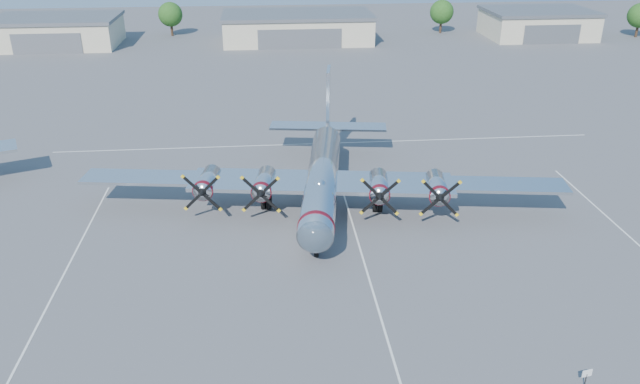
{
  "coord_description": "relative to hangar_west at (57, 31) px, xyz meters",
  "views": [
    {
      "loc": [
        -7.03,
        -40.34,
        24.5
      ],
      "look_at": [
        -2.78,
        5.3,
        3.2
      ],
      "focal_mm": 35.0,
      "sensor_mm": 36.0,
      "label": 1
    }
  ],
  "objects": [
    {
      "name": "ground",
      "position": [
        45.0,
        -81.96,
        -2.71
      ],
      "size": [
        260.0,
        260.0,
        0.0
      ],
      "primitive_type": "plane",
      "color": "#505053",
      "rests_on": "ground"
    },
    {
      "name": "parking_lines",
      "position": [
        45.0,
        -83.71,
        -2.71
      ],
      "size": [
        60.0,
        50.08,
        0.01
      ],
      "color": "silver",
      "rests_on": "ground"
    },
    {
      "name": "hangar_west",
      "position": [
        0.0,
        0.0,
        0.0
      ],
      "size": [
        22.6,
        14.6,
        5.4
      ],
      "color": "beige",
      "rests_on": "ground"
    },
    {
      "name": "hangar_center",
      "position": [
        45.0,
        -0.0,
        -0.0
      ],
      "size": [
        28.6,
        14.6,
        5.4
      ],
      "color": "beige",
      "rests_on": "ground"
    },
    {
      "name": "hangar_east",
      "position": [
        93.0,
        0.0,
        0.0
      ],
      "size": [
        20.6,
        14.6,
        5.4
      ],
      "color": "beige",
      "rests_on": "ground"
    },
    {
      "name": "tree_west",
      "position": [
        20.0,
        8.04,
        1.51
      ],
      "size": [
        4.8,
        4.8,
        6.64
      ],
      "color": "#382619",
      "rests_on": "ground"
    },
    {
      "name": "tree_east",
      "position": [
        75.0,
        6.04,
        1.51
      ],
      "size": [
        4.8,
        4.8,
        6.64
      ],
      "color": "#382619",
      "rests_on": "ground"
    },
    {
      "name": "tree_far_east",
      "position": [
        113.0,
        -1.96,
        1.51
      ],
      "size": [
        4.8,
        4.8,
        6.64
      ],
      "color": "#382619",
      "rests_on": "ground"
    },
    {
      "name": "main_bomber_b29",
      "position": [
        42.93,
        -71.75,
        -2.71
      ],
      "size": [
        45.07,
        34.01,
        9.16
      ],
      "primitive_type": null,
      "rotation": [
        0.0,
        0.0,
        -0.14
      ],
      "color": "silver",
      "rests_on": "ground"
    },
    {
      "name": "info_placard",
      "position": [
        55.15,
        -96.86,
        -1.89
      ],
      "size": [
        0.61,
        0.15,
        1.18
      ],
      "rotation": [
        0.0,
        0.0,
        0.18
      ],
      "color": "black",
      "rests_on": "ground"
    }
  ]
}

